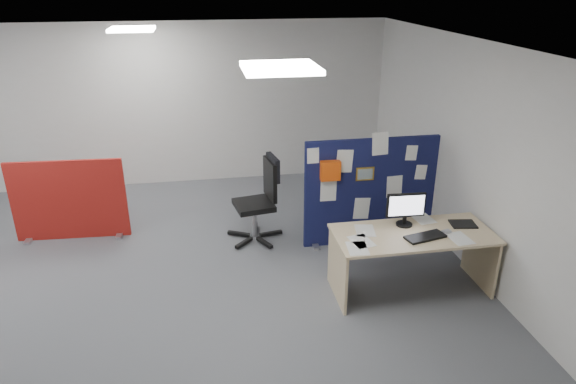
{
  "coord_description": "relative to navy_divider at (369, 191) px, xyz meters",
  "views": [
    {
      "loc": [
        1.34,
        -5.11,
        3.36
      ],
      "look_at": [
        2.3,
        0.36,
        1.0
      ],
      "focal_mm": 32.0,
      "sensor_mm": 36.0,
      "label": 1
    }
  ],
  "objects": [
    {
      "name": "floor",
      "position": [
        -3.46,
        -0.81,
        -0.74
      ],
      "size": [
        9.0,
        9.0,
        0.0
      ],
      "primitive_type": "plane",
      "color": "#56595F",
      "rests_on": "ground"
    },
    {
      "name": "ceiling",
      "position": [
        -3.46,
        -0.81,
        1.96
      ],
      "size": [
        9.0,
        7.0,
        0.02
      ],
      "primitive_type": "cube",
      "color": "white",
      "rests_on": "wall_back"
    },
    {
      "name": "wall_back",
      "position": [
        -3.46,
        2.69,
        0.61
      ],
      "size": [
        9.0,
        0.02,
        2.7
      ],
      "primitive_type": "cube",
      "color": "silver",
      "rests_on": "floor"
    },
    {
      "name": "wall_right",
      "position": [
        1.04,
        -0.81,
        0.61
      ],
      "size": [
        0.02,
        7.0,
        2.7
      ],
      "primitive_type": "cube",
      "color": "silver",
      "rests_on": "floor"
    },
    {
      "name": "ceiling_lights",
      "position": [
        -3.12,
        -0.14,
        1.93
      ],
      "size": [
        4.1,
        4.1,
        0.04
      ],
      "color": "white",
      "rests_on": "ceiling"
    },
    {
      "name": "navy_divider",
      "position": [
        0.0,
        0.0,
        0.0
      ],
      "size": [
        1.77,
        0.3,
        1.55
      ],
      "color": "#0F0E34",
      "rests_on": "floor"
    },
    {
      "name": "main_desk",
      "position": [
        0.12,
        -1.16,
        -0.18
      ],
      "size": [
        1.77,
        0.79,
        0.73
      ],
      "color": "#D8BF8A",
      "rests_on": "floor"
    },
    {
      "name": "monitor_main",
      "position": [
        0.09,
        -1.0,
        0.21
      ],
      "size": [
        0.44,
        0.18,
        0.39
      ],
      "rotation": [
        0.0,
        0.0,
        -0.05
      ],
      "color": "black",
      "rests_on": "main_desk"
    },
    {
      "name": "keyboard",
      "position": [
        0.2,
        -1.33,
        0.0
      ],
      "size": [
        0.48,
        0.28,
        0.02
      ],
      "primitive_type": "cube",
      "rotation": [
        0.0,
        0.0,
        0.23
      ],
      "color": "black",
      "rests_on": "main_desk"
    },
    {
      "name": "mouse",
      "position": [
        0.47,
        -1.27,
        0.01
      ],
      "size": [
        0.11,
        0.09,
        0.03
      ],
      "primitive_type": "cube",
      "rotation": [
        0.0,
        0.0,
        0.28
      ],
      "color": "#A6A6AB",
      "rests_on": "main_desk"
    },
    {
      "name": "paper_tray",
      "position": [
        0.76,
        -1.11,
        -0.0
      ],
      "size": [
        0.31,
        0.26,
        0.01
      ],
      "primitive_type": "cube",
      "rotation": [
        0.0,
        0.0,
        -0.15
      ],
      "color": "black",
      "rests_on": "main_desk"
    },
    {
      "name": "red_divider",
      "position": [
        -3.93,
        0.8,
        -0.19
      ],
      "size": [
        1.5,
        0.3,
        1.13
      ],
      "rotation": [
        0.0,
        0.0,
        -0.05
      ],
      "color": "maroon",
      "rests_on": "floor"
    },
    {
      "name": "office_chair",
      "position": [
        -1.37,
        0.34,
        -0.09
      ],
      "size": [
        0.76,
        0.76,
        1.15
      ],
      "rotation": [
        0.0,
        0.0,
        0.17
      ],
      "color": "black",
      "rests_on": "floor"
    },
    {
      "name": "desk_papers",
      "position": [
        -0.11,
        -1.21,
        -0.01
      ],
      "size": [
        1.39,
        0.88,
        0.0
      ],
      "color": "white",
      "rests_on": "main_desk"
    }
  ]
}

